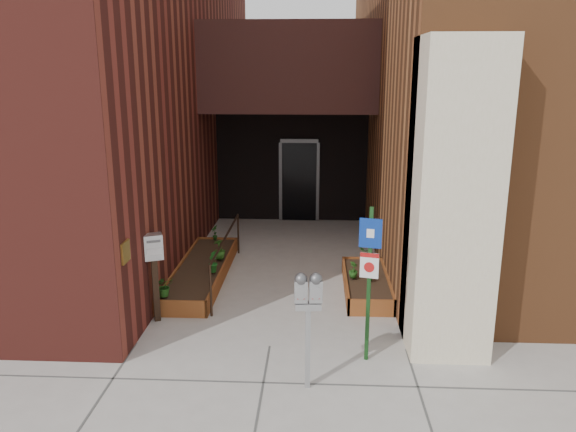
# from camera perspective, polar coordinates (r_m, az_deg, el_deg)

# --- Properties ---
(ground) EXTENTS (80.00, 80.00, 0.00)m
(ground) POSITION_cam_1_polar(r_m,az_deg,el_deg) (8.51, -1.88, -13.09)
(ground) COLOR #9E9991
(ground) RESTS_ON ground
(architecture) EXTENTS (20.00, 14.60, 10.00)m
(architecture) POSITION_cam_1_polar(r_m,az_deg,el_deg) (14.46, -0.42, 18.70)
(architecture) COLOR maroon
(architecture) RESTS_ON ground
(planter_left) EXTENTS (0.90, 3.60, 0.30)m
(planter_left) POSITION_cam_1_polar(r_m,az_deg,el_deg) (11.12, -8.74, -5.66)
(planter_left) COLOR brown
(planter_left) RESTS_ON ground
(planter_right) EXTENTS (0.80, 2.20, 0.30)m
(planter_right) POSITION_cam_1_polar(r_m,az_deg,el_deg) (10.47, 7.95, -6.93)
(planter_right) COLOR brown
(planter_right) RESTS_ON ground
(handrail) EXTENTS (0.04, 3.34, 0.90)m
(handrail) POSITION_cam_1_polar(r_m,az_deg,el_deg) (10.79, -6.31, -2.77)
(handrail) COLOR black
(handrail) RESTS_ON ground
(parking_meter) EXTENTS (0.35, 0.17, 1.56)m
(parking_meter) POSITION_cam_1_polar(r_m,az_deg,el_deg) (7.01, 2.06, -8.49)
(parking_meter) COLOR #9B9B9D
(parking_meter) RESTS_ON ground
(sign_post) EXTENTS (0.30, 0.11, 2.21)m
(sign_post) POSITION_cam_1_polar(r_m,az_deg,el_deg) (7.68, 8.27, -5.30)
(sign_post) COLOR #153C16
(sign_post) RESTS_ON ground
(payment_dropbox) EXTENTS (0.35, 0.31, 1.46)m
(payment_dropbox) POSITION_cam_1_polar(r_m,az_deg,el_deg) (9.16, -13.47, -4.26)
(payment_dropbox) COLOR black
(payment_dropbox) RESTS_ON ground
(shrub_left_a) EXTENTS (0.43, 0.43, 0.35)m
(shrub_left_a) POSITION_cam_1_polar(r_m,az_deg,el_deg) (9.62, -12.48, -6.95)
(shrub_left_a) COLOR #215117
(shrub_left_a) RESTS_ON planter_left
(shrub_left_b) EXTENTS (0.27, 0.27, 0.37)m
(shrub_left_b) POSITION_cam_1_polar(r_m,az_deg,el_deg) (10.57, -7.65, -4.67)
(shrub_left_b) COLOR #1A5D1B
(shrub_left_b) RESTS_ON planter_left
(shrub_left_c) EXTENTS (0.30, 0.30, 0.40)m
(shrub_left_c) POSITION_cam_1_polar(r_m,az_deg,el_deg) (11.27, -6.96, -3.33)
(shrub_left_c) COLOR #285E1B
(shrub_left_c) RESTS_ON planter_left
(shrub_left_d) EXTENTS (0.23, 0.23, 0.34)m
(shrub_left_d) POSITION_cam_1_polar(r_m,az_deg,el_deg) (12.51, -7.45, -1.68)
(shrub_left_d) COLOR #195017
(shrub_left_d) RESTS_ON planter_left
(shrub_right_a) EXTENTS (0.22, 0.22, 0.30)m
(shrub_right_a) POSITION_cam_1_polar(r_m,az_deg,el_deg) (10.27, 6.66, -5.44)
(shrub_right_a) COLOR #1F4E16
(shrub_right_a) RESTS_ON planter_right
(shrub_right_b) EXTENTS (0.21, 0.21, 0.32)m
(shrub_right_b) POSITION_cam_1_polar(r_m,az_deg,el_deg) (10.16, 8.42, -5.67)
(shrub_right_b) COLOR #225B1A
(shrub_right_b) RESTS_ON planter_right
(shrub_right_c) EXTENTS (0.27, 0.27, 0.29)m
(shrub_right_c) POSITION_cam_1_polar(r_m,az_deg,el_deg) (11.18, 7.80, -3.82)
(shrub_right_c) COLOR #205919
(shrub_right_c) RESTS_ON planter_right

